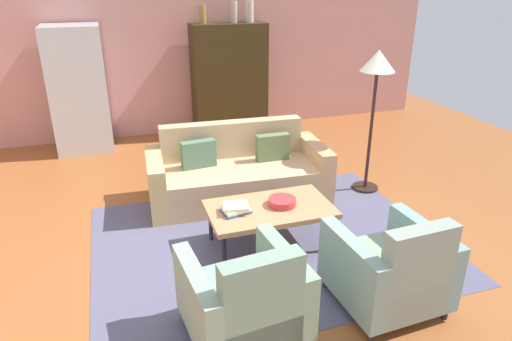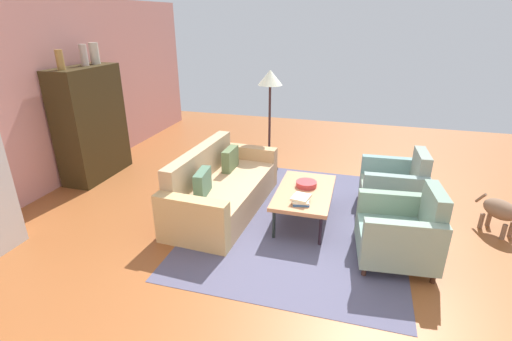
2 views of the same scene
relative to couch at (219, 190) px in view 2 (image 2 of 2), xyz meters
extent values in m
plane|color=brown|center=(-0.33, -1.19, -0.29)|extent=(11.06, 11.06, 0.00)
cube|color=tan|center=(-0.33, 2.76, 1.11)|extent=(9.21, 0.12, 2.80)
cube|color=#4F4E66|center=(0.00, -1.14, -0.28)|extent=(3.40, 2.60, 0.01)
cube|color=tan|center=(0.00, -0.09, -0.08)|extent=(1.79, 0.99, 0.42)
cube|color=tan|center=(0.01, 0.27, 0.14)|extent=(1.75, 0.27, 0.86)
cube|color=tan|center=(0.95, -0.14, 0.02)|extent=(0.23, 0.91, 0.62)
cube|color=tan|center=(-0.96, -0.03, 0.02)|extent=(0.23, 0.91, 0.62)
cube|color=#566843|center=(0.45, -0.01, 0.29)|extent=(0.40, 0.13, 0.32)
cube|color=#496952|center=(-0.45, 0.04, 0.29)|extent=(0.41, 0.16, 0.32)
cylinder|color=black|center=(-0.53, -0.91, -0.10)|extent=(0.04, 0.04, 0.38)
cylinder|color=black|center=(0.53, -0.91, -0.10)|extent=(0.04, 0.04, 0.38)
cylinder|color=black|center=(-0.53, -1.47, -0.10)|extent=(0.04, 0.04, 0.38)
cylinder|color=black|center=(0.53, -1.47, -0.10)|extent=(0.04, 0.04, 0.38)
cube|color=#B5774E|center=(0.00, -1.19, 0.12)|extent=(1.20, 0.70, 0.05)
cylinder|color=#3B241D|center=(-0.98, -1.98, -0.24)|extent=(0.05, 0.05, 0.10)
cylinder|color=#321B22|center=(-0.30, -1.91, -0.24)|extent=(0.05, 0.05, 0.10)
cylinder|color=#351D12|center=(-0.91, -2.66, -0.24)|extent=(0.05, 0.05, 0.10)
cylinder|color=black|center=(-0.23, -2.59, -0.24)|extent=(0.05, 0.05, 0.10)
cube|color=gray|center=(-0.60, -2.29, -0.04)|extent=(0.64, 0.85, 0.30)
cube|color=gray|center=(-0.57, -2.61, 0.20)|extent=(0.57, 0.19, 0.78)
cube|color=gray|center=(-0.94, -2.32, 0.09)|extent=(0.20, 0.81, 0.56)
cube|color=gray|center=(-0.27, -2.25, 0.09)|extent=(0.20, 0.81, 0.56)
cylinder|color=#38261D|center=(0.24, -1.96, -0.24)|extent=(0.05, 0.05, 0.10)
cylinder|color=#321B1E|center=(0.92, -1.93, -0.24)|extent=(0.05, 0.05, 0.10)
cylinder|color=#322021|center=(0.27, -2.64, -0.24)|extent=(0.05, 0.05, 0.10)
cylinder|color=#322120|center=(0.95, -2.61, -0.24)|extent=(0.05, 0.05, 0.10)
cube|color=gray|center=(0.60, -2.29, -0.04)|extent=(0.60, 0.83, 0.30)
cube|color=gray|center=(0.61, -2.62, 0.20)|extent=(0.57, 0.17, 0.78)
cube|color=gray|center=(0.26, -2.30, 0.09)|extent=(0.16, 0.81, 0.56)
cube|color=gray|center=(0.93, -2.27, 0.09)|extent=(0.16, 0.81, 0.56)
cylinder|color=#B23133|center=(0.12, -1.19, 0.18)|extent=(0.27, 0.27, 0.07)
cube|color=#2D568F|center=(-0.35, -1.19, 0.16)|extent=(0.29, 0.24, 0.03)
cube|color=beige|center=(-0.35, -1.19, 0.18)|extent=(0.27, 0.23, 0.02)
cube|color=beige|center=(-0.35, -1.19, 0.21)|extent=(0.26, 0.23, 0.03)
cube|color=#2F2410|center=(0.56, 2.41, 0.61)|extent=(1.20, 0.50, 1.80)
cube|color=black|center=(0.26, 2.67, 0.61)|extent=(0.56, 0.01, 1.51)
cube|color=black|center=(0.86, 2.67, 0.61)|extent=(0.56, 0.01, 1.51)
cylinder|color=olive|center=(0.16, 2.41, 1.65)|extent=(0.11, 0.11, 0.28)
cylinder|color=#B3A096|center=(0.66, 2.41, 1.67)|extent=(0.11, 0.11, 0.32)
cylinder|color=#B4AA98|center=(0.91, 2.41, 1.68)|extent=(0.14, 0.14, 0.33)
cylinder|color=black|center=(1.59, -0.32, -0.27)|extent=(0.32, 0.32, 0.03)
cylinder|color=black|center=(1.59, -0.32, 0.47)|extent=(0.04, 0.04, 1.45)
cone|color=silver|center=(1.59, -0.32, 1.31)|extent=(0.40, 0.40, 0.24)
cylinder|color=brown|center=(0.28, -3.70, -0.19)|extent=(0.06, 0.06, 0.20)
cylinder|color=brown|center=(0.19, -3.59, -0.19)|extent=(0.06, 0.06, 0.20)
cylinder|color=brown|center=(0.51, -3.51, -0.19)|extent=(0.06, 0.06, 0.20)
cylinder|color=brown|center=(0.41, -3.40, -0.19)|extent=(0.06, 0.06, 0.20)
ellipsoid|color=brown|center=(0.35, -3.55, 0.03)|extent=(0.48, 0.45, 0.24)
cylinder|color=brown|center=(0.55, -3.38, 0.07)|extent=(0.12, 0.11, 0.17)
camera|label=1|loc=(-1.34, -4.85, 2.20)|focal=31.92mm
camera|label=2|loc=(-4.36, -1.77, 2.22)|focal=26.20mm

